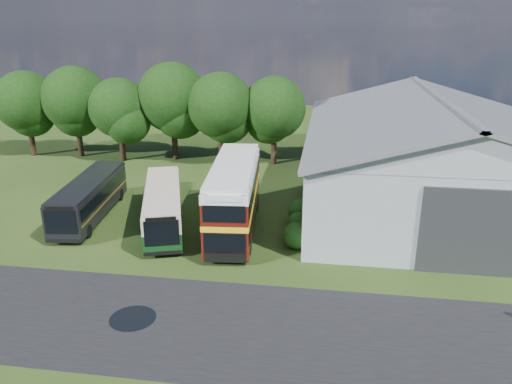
% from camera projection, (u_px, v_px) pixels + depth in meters
% --- Properties ---
extents(ground, '(120.00, 120.00, 0.00)m').
position_uv_depth(ground, '(182.00, 289.00, 26.18)').
color(ground, '#1F3811').
rests_on(ground, ground).
extents(asphalt_road, '(60.00, 8.00, 0.02)m').
position_uv_depth(asphalt_road, '(226.00, 327.00, 22.96)').
color(asphalt_road, black).
rests_on(asphalt_road, ground).
extents(puddle, '(2.20, 2.20, 0.01)m').
position_uv_depth(puddle, '(133.00, 319.00, 23.59)').
color(puddle, black).
rests_on(puddle, ground).
extents(storage_shed, '(18.80, 24.80, 8.15)m').
position_uv_depth(storage_shed, '(432.00, 148.00, 37.64)').
color(storage_shed, gray).
rests_on(storage_shed, ground).
extents(tree_far_left, '(6.12, 6.12, 8.64)m').
position_uv_depth(tree_far_left, '(26.00, 102.00, 49.99)').
color(tree_far_left, black).
rests_on(tree_far_left, ground).
extents(tree_left_a, '(6.46, 6.46, 9.12)m').
position_uv_depth(tree_left_a, '(75.00, 99.00, 49.66)').
color(tree_left_a, black).
rests_on(tree_left_a, ground).
extents(tree_left_b, '(5.78, 5.78, 8.16)m').
position_uv_depth(tree_left_b, '(119.00, 108.00, 48.23)').
color(tree_left_b, black).
rests_on(tree_left_b, ground).
extents(tree_mid, '(6.80, 6.80, 9.60)m').
position_uv_depth(tree_mid, '(172.00, 97.00, 48.43)').
color(tree_mid, black).
rests_on(tree_mid, ground).
extents(tree_right_a, '(6.26, 6.26, 8.83)m').
position_uv_depth(tree_right_a, '(221.00, 106.00, 46.96)').
color(tree_right_a, black).
rests_on(tree_right_a, ground).
extents(tree_right_b, '(5.98, 5.98, 8.45)m').
position_uv_depth(tree_right_b, '(274.00, 108.00, 47.09)').
color(tree_right_b, black).
rests_on(tree_right_b, ground).
extents(shrub_front, '(1.70, 1.70, 1.70)m').
position_uv_depth(shrub_front, '(296.00, 247.00, 31.00)').
color(shrub_front, '#194714').
rests_on(shrub_front, ground).
extents(shrub_mid, '(1.60, 1.60, 1.60)m').
position_uv_depth(shrub_mid, '(299.00, 234.00, 32.87)').
color(shrub_mid, '#194714').
rests_on(shrub_mid, ground).
extents(shrub_back, '(1.80, 1.80, 1.80)m').
position_uv_depth(shrub_back, '(301.00, 222.00, 34.74)').
color(shrub_back, '#194714').
rests_on(shrub_back, ground).
extents(bus_green_single, '(5.32, 10.37, 2.80)m').
position_uv_depth(bus_green_single, '(163.00, 206.00, 33.61)').
color(bus_green_single, black).
rests_on(bus_green_single, ground).
extents(bus_maroon_double, '(3.70, 11.02, 4.65)m').
position_uv_depth(bus_maroon_double, '(234.00, 197.00, 32.77)').
color(bus_maroon_double, black).
rests_on(bus_maroon_double, ground).
extents(bus_dark_single, '(3.45, 10.28, 2.78)m').
position_uv_depth(bus_dark_single, '(90.00, 197.00, 35.21)').
color(bus_dark_single, black).
rests_on(bus_dark_single, ground).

